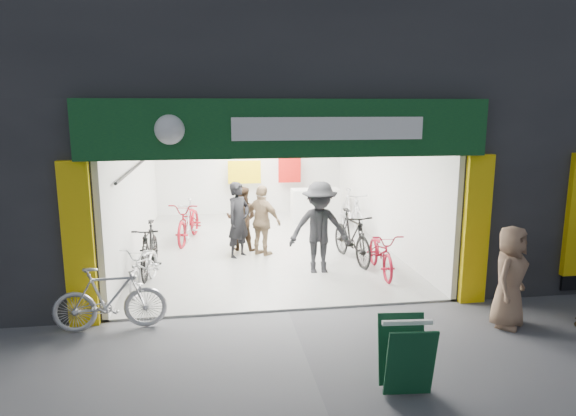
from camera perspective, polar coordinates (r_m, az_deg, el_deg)
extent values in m
plane|color=#56565B|center=(8.79, 0.03, -11.41)|extent=(60.00, 60.00, 0.00)
cube|color=#232326|center=(13.42, 1.11, 21.41)|extent=(16.00, 10.00, 4.50)
cube|color=#232326|center=(13.80, -26.67, 3.26)|extent=(5.00, 10.00, 3.50)
cube|color=#232326|center=(14.98, 20.31, 4.30)|extent=(6.00, 10.00, 3.50)
cube|color=#9E9E99|center=(12.54, -2.74, -4.32)|extent=(6.00, 8.00, 0.04)
cube|color=silver|center=(16.26, -4.29, 4.94)|extent=(6.00, 0.20, 3.20)
cube|color=silver|center=(12.27, -16.65, 2.42)|extent=(0.10, 8.00, 3.20)
cube|color=silver|center=(12.85, 10.42, 3.09)|extent=(0.10, 8.00, 3.20)
cube|color=white|center=(12.08, -2.88, 10.60)|extent=(6.00, 8.00, 0.10)
cube|color=black|center=(8.21, -0.08, 10.99)|extent=(6.00, 0.30, 0.30)
cube|color=#0D3A1F|center=(8.00, 0.16, 8.83)|extent=(6.40, 0.25, 0.90)
cube|color=white|center=(7.98, 4.63, 8.79)|extent=(3.00, 0.02, 0.35)
cube|color=yellow|center=(8.48, -22.23, -3.87)|extent=(0.45, 0.12, 2.60)
cube|color=yellow|center=(9.37, 20.16, -2.33)|extent=(0.45, 0.12, 2.60)
cylinder|color=black|center=(11.60, -16.55, 4.43)|extent=(0.06, 5.00, 0.06)
cube|color=silver|center=(15.11, 3.06, 0.24)|extent=(1.40, 0.60, 1.00)
cube|color=white|center=(9.30, -1.10, 9.98)|extent=(1.30, 0.35, 0.04)
cube|color=white|center=(11.09, -2.35, 10.18)|extent=(1.30, 0.35, 0.04)
cube|color=white|center=(12.88, -3.25, 10.33)|extent=(1.30, 0.35, 0.04)
cube|color=white|center=(14.67, -3.93, 10.44)|extent=(1.30, 0.35, 0.04)
imported|color=silver|center=(10.04, -15.64, -6.21)|extent=(0.86, 1.77, 0.89)
imported|color=black|center=(10.81, -15.15, -4.42)|extent=(0.62, 1.82, 1.08)
imported|color=maroon|center=(13.18, -10.95, -1.47)|extent=(1.09, 2.11, 1.06)
imported|color=#B3B3B8|center=(13.51, -10.89, -1.25)|extent=(0.61, 1.72, 1.01)
imported|color=black|center=(11.34, 7.11, -3.18)|extent=(0.81, 1.97, 1.15)
imported|color=maroon|center=(10.66, 10.31, -4.86)|extent=(0.74, 1.80, 0.92)
imported|color=silver|center=(13.90, 7.08, -0.43)|extent=(0.62, 1.98, 1.18)
imported|color=#ADAEB2|center=(8.39, -19.18, -9.48)|extent=(1.71, 0.57, 1.02)
imported|color=black|center=(11.53, -5.52, -1.39)|extent=(0.75, 0.74, 1.74)
imported|color=#342418|center=(12.14, -5.19, -1.20)|extent=(0.91, 0.81, 1.55)
imported|color=black|center=(10.41, 3.51, -2.27)|extent=(1.27, 0.77, 1.91)
imported|color=#83694C|center=(11.62, -2.86, -1.50)|extent=(0.99, 0.94, 1.65)
imported|color=#85654D|center=(8.69, 23.43, -7.02)|extent=(0.93, 0.90, 1.61)
cube|color=#0E3A20|center=(6.35, 13.45, -16.47)|extent=(0.59, 0.26, 0.87)
cube|color=#0E3A20|center=(6.67, 12.48, -15.02)|extent=(0.59, 0.26, 0.87)
cube|color=white|center=(6.33, 13.12, -12.29)|extent=(0.60, 0.10, 0.05)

